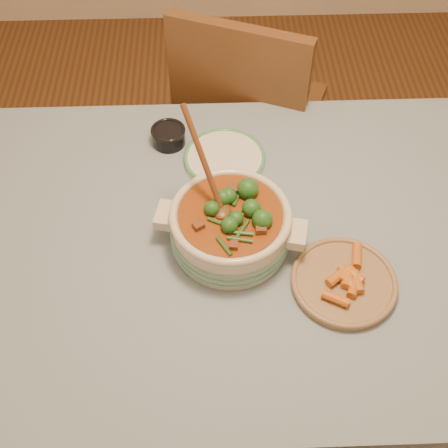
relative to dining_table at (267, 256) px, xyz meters
name	(u,v)px	position (x,y,z in m)	size (l,w,h in m)	color
floor	(256,358)	(0.00, 0.00, -0.66)	(4.50, 4.50, 0.00)	#4E2716
dining_table	(267,256)	(0.00, 0.00, 0.00)	(1.68, 1.08, 0.76)	#5A311D
stew_casserole	(230,224)	(-0.10, -0.01, 0.17)	(0.39, 0.35, 0.36)	beige
white_plate	(225,158)	(-0.11, 0.28, 0.10)	(0.27, 0.27, 0.02)	silver
condiment_bowl	(168,135)	(-0.27, 0.36, 0.12)	(0.11, 0.11, 0.05)	black
fried_plate	(344,281)	(0.17, -0.15, 0.11)	(0.33, 0.33, 0.04)	#9E8257
chair_far	(247,113)	(-0.01, 0.71, -0.10)	(0.61, 0.61, 1.00)	#56351A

